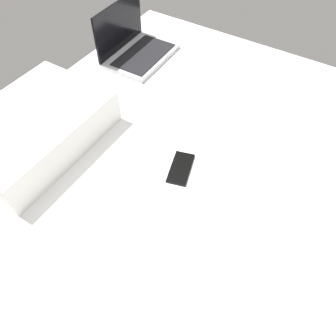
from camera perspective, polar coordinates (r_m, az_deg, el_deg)
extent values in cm
cube|color=white|center=(120.72, 0.58, -3.11)|extent=(180.00, 140.00, 18.00)
cube|color=#B7BABC|center=(163.97, -4.63, 18.51)|extent=(33.54, 23.79, 2.00)
cube|color=black|center=(162.59, -4.19, 18.74)|extent=(29.40, 17.69, 0.40)
cube|color=black|center=(164.02, -8.37, 22.84)|extent=(33.01, 1.79, 21.00)
cube|color=black|center=(113.78, 2.17, -0.03)|extent=(15.35, 10.47, 0.80)
cube|color=white|center=(126.73, -21.92, 6.17)|extent=(52.00, 36.00, 13.00)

